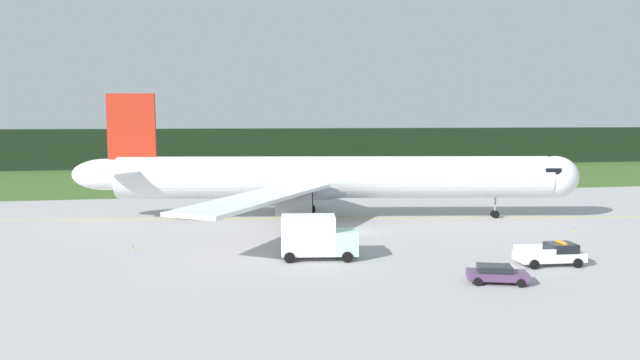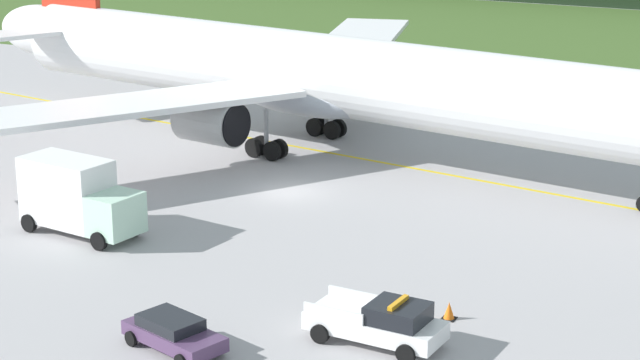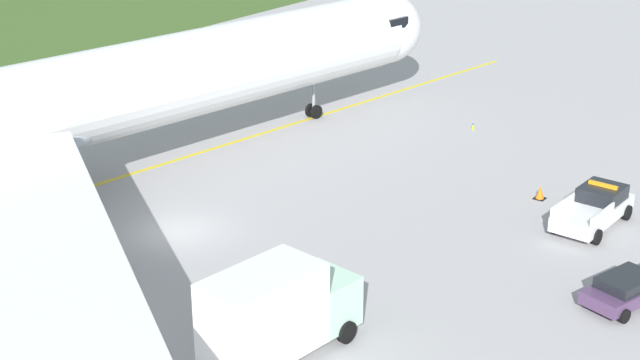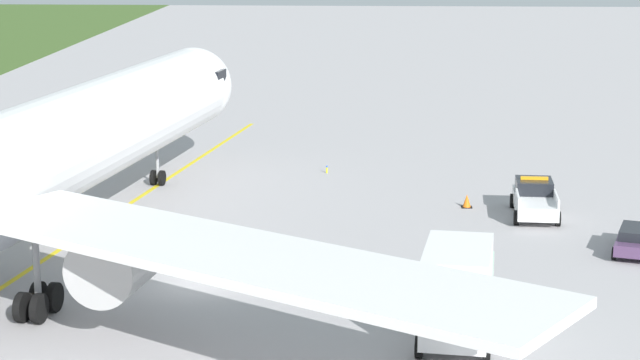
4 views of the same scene
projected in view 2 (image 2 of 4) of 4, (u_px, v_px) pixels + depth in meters
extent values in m
plane|color=#A5A1A4|center=(287.00, 192.00, 63.06)|extent=(320.00, 320.00, 0.00)
cube|color=#3E5C26|center=(554.00, 41.00, 110.28)|extent=(320.00, 49.52, 0.04)
cube|color=yellow|center=(343.00, 155.00, 70.33)|extent=(79.51, 12.83, 0.01)
cylinder|color=white|center=(344.00, 77.00, 68.93)|extent=(50.43, 12.67, 4.89)
ellipsoid|color=white|center=(43.00, 30.00, 83.55)|extent=(8.30, 4.84, 3.67)
ellipsoid|color=#AEB5C1|center=(310.00, 94.00, 70.70)|extent=(11.87, 6.82, 2.69)
cube|color=white|center=(354.00, 45.00, 83.21)|extent=(10.91, 23.80, 0.35)
cylinder|color=#A6A6A6|center=(345.00, 81.00, 77.55)|extent=(4.20, 3.26, 2.69)
cylinder|color=black|center=(370.00, 85.00, 76.46)|extent=(0.50, 2.46, 2.48)
cube|color=white|center=(102.00, 109.00, 63.47)|extent=(16.90, 22.31, 0.35)
cylinder|color=#A6A6A6|center=(210.00, 121.00, 66.56)|extent=(4.20, 3.26, 2.69)
cylinder|color=black|center=(237.00, 126.00, 65.47)|extent=(0.50, 2.46, 2.48)
cube|color=white|center=(101.00, 21.00, 84.55)|extent=(4.01, 6.63, 0.28)
cube|color=white|center=(31.00, 33.00, 79.36)|extent=(5.56, 6.94, 0.28)
cylinder|color=gray|center=(326.00, 109.00, 74.24)|extent=(0.28, 0.28, 2.47)
cylinder|color=black|center=(332.00, 130.00, 73.93)|extent=(1.23, 0.48, 1.20)
cylinder|color=black|center=(338.00, 128.00, 74.48)|extent=(1.23, 0.48, 1.20)
cylinder|color=black|center=(314.00, 127.00, 74.70)|extent=(1.23, 0.48, 1.20)
cylinder|color=black|center=(321.00, 125.00, 75.25)|extent=(1.23, 0.48, 1.20)
cylinder|color=gray|center=(266.00, 129.00, 69.26)|extent=(0.28, 0.28, 2.47)
cylinder|color=black|center=(279.00, 149.00, 69.50)|extent=(1.23, 0.48, 1.20)
cylinder|color=black|center=(272.00, 151.00, 68.95)|extent=(1.23, 0.48, 1.20)
cylinder|color=black|center=(261.00, 145.00, 70.27)|extent=(1.23, 0.48, 1.20)
cylinder|color=black|center=(254.00, 148.00, 69.73)|extent=(1.23, 0.48, 1.20)
cube|color=white|center=(375.00, 325.00, 43.90)|extent=(5.48, 2.39, 0.70)
cube|color=black|center=(398.00, 313.00, 43.25)|extent=(2.25, 2.03, 0.70)
cube|color=white|center=(357.00, 296.00, 45.17)|extent=(2.58, 0.25, 0.45)
cube|color=white|center=(333.00, 314.00, 43.53)|extent=(2.58, 0.25, 0.45)
cube|color=orange|center=(398.00, 303.00, 43.12)|extent=(0.28, 1.46, 0.16)
cylinder|color=black|center=(430.00, 333.00, 44.02)|extent=(0.77, 0.28, 0.76)
cylinder|color=black|center=(406.00, 354.00, 42.26)|extent=(0.77, 0.28, 0.76)
cylinder|color=black|center=(346.00, 315.00, 45.75)|extent=(0.77, 0.28, 0.76)
cylinder|color=black|center=(320.00, 334.00, 43.99)|extent=(0.77, 0.28, 0.76)
cube|color=#B4DBC2|center=(116.00, 214.00, 54.61)|extent=(2.20, 2.63, 2.00)
cube|color=white|center=(67.00, 191.00, 56.13)|extent=(4.75, 2.97, 3.27)
cylinder|color=#99999E|center=(82.00, 227.00, 56.15)|extent=(0.78, 0.20, 1.04)
cylinder|color=#99999E|center=(57.00, 221.00, 57.10)|extent=(0.78, 0.20, 1.04)
cylinder|color=black|center=(134.00, 227.00, 55.85)|extent=(0.93, 0.38, 0.90)
cylinder|color=black|center=(99.00, 241.00, 53.94)|extent=(0.93, 0.38, 0.90)
cylinder|color=black|center=(65.00, 211.00, 58.39)|extent=(0.93, 0.38, 0.90)
cylinder|color=black|center=(29.00, 223.00, 56.48)|extent=(0.93, 0.38, 0.90)
cube|color=#4F3659|center=(174.00, 336.00, 43.34)|extent=(4.57, 2.98, 0.55)
cube|color=black|center=(170.00, 322.00, 43.34)|extent=(2.73, 2.22, 0.45)
cylinder|color=black|center=(219.00, 346.00, 43.08)|extent=(0.63, 0.35, 0.60)
cylinder|color=black|center=(169.00, 324.00, 45.04)|extent=(0.63, 0.35, 0.60)
cylinder|color=black|center=(131.00, 338.00, 43.76)|extent=(0.63, 0.35, 0.60)
cube|color=black|center=(449.00, 318.00, 46.30)|extent=(0.58, 0.58, 0.03)
cone|color=orange|center=(449.00, 310.00, 46.20)|extent=(0.44, 0.44, 0.70)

